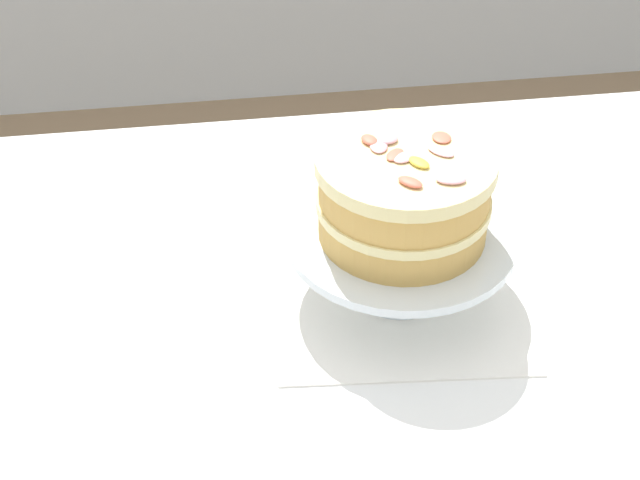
{
  "coord_description": "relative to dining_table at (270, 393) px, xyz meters",
  "views": [
    {
      "loc": [
        -0.06,
        -0.91,
        1.59
      ],
      "look_at": [
        0.07,
        0.01,
        0.86
      ],
      "focal_mm": 55.53,
      "sensor_mm": 36.0,
      "label": 1
    }
  ],
  "objects": [
    {
      "name": "cake_stand",
      "position": [
        0.18,
        0.07,
        0.18
      ],
      "size": [
        0.29,
        0.29,
        0.1
      ],
      "color": "silver",
      "rests_on": "linen_napkin"
    },
    {
      "name": "linen_napkin",
      "position": [
        0.18,
        0.07,
        0.09
      ],
      "size": [
        0.35,
        0.35,
        0.0
      ],
      "primitive_type": "cube",
      "rotation": [
        0.0,
        0.0,
        -0.08
      ],
      "color": "white",
      "rests_on": "dining_table"
    },
    {
      "name": "dining_table",
      "position": [
        0.0,
        0.0,
        0.0
      ],
      "size": [
        1.4,
        1.0,
        0.74
      ],
      "color": "white",
      "rests_on": "ground"
    },
    {
      "name": "layer_cake",
      "position": [
        0.18,
        0.07,
        0.25
      ],
      "size": [
        0.22,
        0.22,
        0.12
      ],
      "color": "tan",
      "rests_on": "cake_stand"
    }
  ]
}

